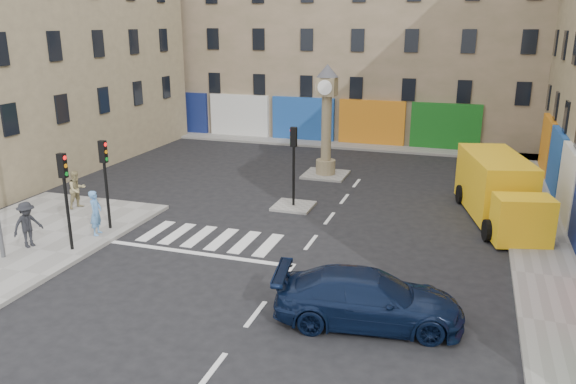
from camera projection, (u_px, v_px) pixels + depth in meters
The scene contains 16 objects.
ground at pixel (278, 286), 18.57m from camera, with size 120.00×120.00×0.00m, color black.
sidewalk_right at pixel (535, 216), 25.05m from camera, with size 2.60×30.00×0.15m, color gray.
sidewalk_far at pixel (327, 144), 39.93m from camera, with size 32.00×2.40×0.15m, color gray.
island_near at pixel (293, 206), 26.43m from camera, with size 1.80×1.80×0.12m, color gray.
island_far at pixel (325, 175), 31.88m from camera, with size 2.40×2.40×0.12m, color gray.
building_far at pixel (348, 20), 42.76m from camera, with size 32.00×10.00×17.00m, color gray.
building_left at pixel (39, 38), 32.99m from camera, with size 8.00×20.00×15.00m, color #938360.
traffic_light_left_near at pixel (65, 186), 20.48m from camera, with size 0.28×0.22×3.70m.
traffic_light_left_far at pixel (105, 170), 22.66m from camera, with size 0.28×0.22×3.70m.
traffic_light_island at pixel (294, 154), 25.69m from camera, with size 0.28×0.22×3.70m.
clock_pillar at pixel (327, 113), 30.87m from camera, with size 1.20×1.20×6.10m.
navy_sedan at pixel (368, 298), 16.05m from camera, with size 2.19×5.39×1.56m, color black.
yellow_van at pixel (499, 189), 24.60m from camera, with size 3.92×7.67×2.68m.
pedestrian_blue at pixel (96, 213), 22.41m from camera, with size 0.67×0.44×1.83m, color #5990CD.
pedestrian_tan at pixel (77, 189), 25.67m from camera, with size 0.85×0.66×1.75m, color #998C5E.
pedestrian_dark at pixel (27, 225), 21.17m from camera, with size 1.15×0.66×1.78m, color black.
Camera 1 is at (5.59, -15.93, 8.36)m, focal length 35.00 mm.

